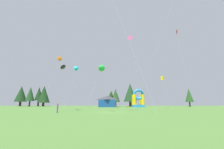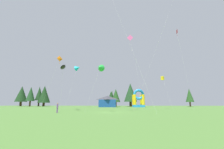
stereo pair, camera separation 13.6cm
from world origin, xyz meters
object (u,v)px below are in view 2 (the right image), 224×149
at_px(kite_black_parafoil, 63,67).
at_px(kite_cyan_delta, 78,68).
at_px(kite_red_diamond, 177,32).
at_px(kite_pink_diamond, 130,38).
at_px(inflatable_blue_arch, 138,100).
at_px(kite_orange_diamond, 60,59).
at_px(kite_green_delta, 100,68).
at_px(festival_tent, 107,101).
at_px(person_far_side, 57,107).
at_px(kite_yellow_box, 163,78).

height_order(kite_black_parafoil, kite_cyan_delta, kite_cyan_delta).
bearing_deg(kite_cyan_delta, kite_black_parafoil, -81.16).
relative_size(kite_red_diamond, kite_pink_diamond, 0.84).
bearing_deg(kite_black_parafoil, kite_pink_diamond, 47.52).
height_order(kite_black_parafoil, inflatable_blue_arch, kite_black_parafoil).
height_order(kite_orange_diamond, kite_red_diamond, kite_red_diamond).
relative_size(kite_green_delta, kite_pink_diamond, 0.36).
bearing_deg(kite_cyan_delta, kite_orange_diamond, -86.54).
distance_m(kite_black_parafoil, kite_orange_diamond, 7.94).
bearing_deg(inflatable_blue_arch, festival_tent, 177.88).
xyz_separation_m(kite_orange_diamond, festival_tent, (10.74, 21.64, -10.38)).
relative_size(kite_pink_diamond, person_far_side, 14.68).
bearing_deg(kite_black_parafoil, kite_red_diamond, 11.04).
bearing_deg(inflatable_blue_arch, kite_cyan_delta, 175.10).
relative_size(kite_black_parafoil, person_far_side, 6.04).
xyz_separation_m(kite_pink_diamond, festival_tent, (-7.97, 11.04, -20.07)).
distance_m(kite_cyan_delta, inflatable_blue_arch, 26.93).
relative_size(kite_green_delta, kite_cyan_delta, 0.50).
distance_m(kite_green_delta, kite_pink_diamond, 27.38).
distance_m(kite_cyan_delta, kite_yellow_box, 34.83).
xyz_separation_m(kite_orange_diamond, kite_cyan_delta, (-1.40, 23.24, 2.87)).
bearing_deg(kite_orange_diamond, kite_black_parafoil, -63.25).
bearing_deg(kite_orange_diamond, kite_green_delta, -44.71).
bearing_deg(kite_red_diamond, inflatable_blue_arch, 106.90).
bearing_deg(kite_cyan_delta, kite_red_diamond, -38.89).
bearing_deg(kite_cyan_delta, kite_green_delta, -69.51).
distance_m(kite_orange_diamond, kite_cyan_delta, 23.46).
bearing_deg(kite_cyan_delta, kite_yellow_box, -35.25).
distance_m(kite_orange_diamond, kite_pink_diamond, 23.59).
height_order(kite_orange_diamond, person_far_side, kite_orange_diamond).
distance_m(kite_pink_diamond, festival_tent, 24.25).
bearing_deg(inflatable_blue_arch, kite_red_diamond, -73.10).
bearing_deg(kite_yellow_box, inflatable_blue_arch, 103.47).
bearing_deg(inflatable_blue_arch, kite_green_delta, -108.01).
bearing_deg(festival_tent, kite_orange_diamond, -116.39).
height_order(kite_black_parafoil, kite_green_delta, kite_black_parafoil).
bearing_deg(kite_orange_diamond, kite_cyan_delta, 93.46).
xyz_separation_m(kite_pink_diamond, person_far_side, (-14.00, -22.70, -21.23)).
xyz_separation_m(kite_red_diamond, kite_pink_diamond, (-10.31, 11.91, 3.61)).
distance_m(kite_orange_diamond, kite_green_delta, 16.98).
height_order(kite_red_diamond, person_far_side, kite_red_diamond).
xyz_separation_m(kite_red_diamond, festival_tent, (-18.28, 22.94, -16.46)).
xyz_separation_m(kite_pink_diamond, kite_yellow_box, (7.69, -7.01, -14.19)).
bearing_deg(kite_red_diamond, kite_pink_diamond, 130.88).
xyz_separation_m(kite_green_delta, inflatable_blue_arch, (10.62, 32.66, -5.10)).
height_order(kite_yellow_box, person_far_side, kite_yellow_box).
xyz_separation_m(kite_black_parafoil, kite_red_diamond, (25.82, 5.04, 9.65)).
bearing_deg(kite_pink_diamond, kite_orange_diamond, -150.45).
bearing_deg(kite_cyan_delta, festival_tent, -7.51).
bearing_deg(kite_green_delta, kite_pink_diamond, 72.02).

